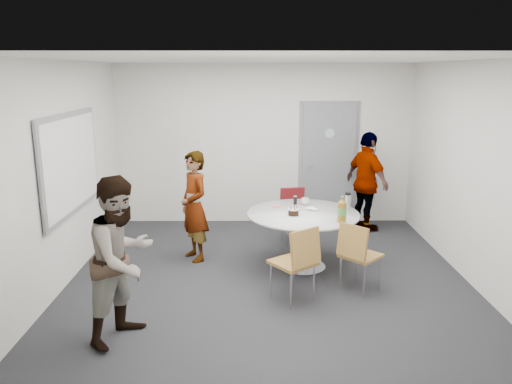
{
  "coord_description": "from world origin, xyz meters",
  "views": [
    {
      "loc": [
        -0.2,
        -5.93,
        2.57
      ],
      "look_at": [
        -0.16,
        0.25,
        1.07
      ],
      "focal_mm": 35.0,
      "sensor_mm": 36.0,
      "label": 1
    }
  ],
  "objects_px": {
    "chair_near_left": "(298,258)",
    "door": "(328,164)",
    "whiteboard": "(71,163)",
    "table": "(305,221)",
    "chair_far": "(294,210)",
    "person_left": "(122,259)",
    "person_main": "(194,206)",
    "person_right": "(367,182)",
    "chair_near_right": "(357,251)"
  },
  "relations": [
    {
      "from": "whiteboard",
      "to": "chair_far",
      "type": "distance_m",
      "value": 3.27
    },
    {
      "from": "chair_near_right",
      "to": "chair_far",
      "type": "distance_m",
      "value": 1.92
    },
    {
      "from": "door",
      "to": "person_left",
      "type": "xyz_separation_m",
      "value": [
        -2.55,
        -3.91,
        -0.21
      ]
    },
    {
      "from": "whiteboard",
      "to": "chair_far",
      "type": "xyz_separation_m",
      "value": [
        2.89,
        1.21,
        -0.94
      ]
    },
    {
      "from": "person_left",
      "to": "person_right",
      "type": "relative_size",
      "value": 1.0
    },
    {
      "from": "chair_near_left",
      "to": "person_main",
      "type": "height_order",
      "value": "person_main"
    },
    {
      "from": "whiteboard",
      "to": "person_right",
      "type": "bearing_deg",
      "value": 23.03
    },
    {
      "from": "chair_far",
      "to": "person_right",
      "type": "xyz_separation_m",
      "value": [
        1.23,
        0.54,
        0.31
      ]
    },
    {
      "from": "person_main",
      "to": "person_left",
      "type": "xyz_separation_m",
      "value": [
        -0.45,
        -2.11,
        0.05
      ]
    },
    {
      "from": "table",
      "to": "chair_far",
      "type": "bearing_deg",
      "value": 93.33
    },
    {
      "from": "person_left",
      "to": "chair_near_right",
      "type": "bearing_deg",
      "value": -39.44
    },
    {
      "from": "chair_near_right",
      "to": "person_right",
      "type": "distance_m",
      "value": 2.46
    },
    {
      "from": "table",
      "to": "person_left",
      "type": "height_order",
      "value": "person_left"
    },
    {
      "from": "whiteboard",
      "to": "person_main",
      "type": "height_order",
      "value": "whiteboard"
    },
    {
      "from": "chair_near_right",
      "to": "chair_far",
      "type": "bearing_deg",
      "value": 153.38
    },
    {
      "from": "table",
      "to": "chair_near_left",
      "type": "bearing_deg",
      "value": -100.13
    },
    {
      "from": "chair_near_right",
      "to": "person_right",
      "type": "height_order",
      "value": "person_right"
    },
    {
      "from": "door",
      "to": "table",
      "type": "height_order",
      "value": "door"
    },
    {
      "from": "chair_far",
      "to": "person_right",
      "type": "distance_m",
      "value": 1.37
    },
    {
      "from": "whiteboard",
      "to": "chair_near_left",
      "type": "height_order",
      "value": "whiteboard"
    },
    {
      "from": "door",
      "to": "table",
      "type": "distance_m",
      "value": 2.26
    },
    {
      "from": "chair_far",
      "to": "person_left",
      "type": "height_order",
      "value": "person_left"
    },
    {
      "from": "whiteboard",
      "to": "person_main",
      "type": "distance_m",
      "value": 1.68
    },
    {
      "from": "whiteboard",
      "to": "person_left",
      "type": "relative_size",
      "value": 1.16
    },
    {
      "from": "door",
      "to": "person_main",
      "type": "relative_size",
      "value": 1.39
    },
    {
      "from": "person_main",
      "to": "chair_near_left",
      "type": "bearing_deg",
      "value": 12.1
    },
    {
      "from": "whiteboard",
      "to": "chair_near_right",
      "type": "relative_size",
      "value": 2.24
    },
    {
      "from": "table",
      "to": "chair_near_left",
      "type": "distance_m",
      "value": 1.07
    },
    {
      "from": "person_main",
      "to": "person_left",
      "type": "bearing_deg",
      "value": -43.21
    },
    {
      "from": "person_right",
      "to": "chair_far",
      "type": "bearing_deg",
      "value": 86.93
    },
    {
      "from": "chair_near_left",
      "to": "whiteboard",
      "type": "bearing_deg",
      "value": 124.57
    },
    {
      "from": "chair_far",
      "to": "person_main",
      "type": "xyz_separation_m",
      "value": [
        -1.43,
        -0.73,
        0.26
      ]
    },
    {
      "from": "door",
      "to": "chair_far",
      "type": "height_order",
      "value": "door"
    },
    {
      "from": "person_main",
      "to": "chair_near_right",
      "type": "bearing_deg",
      "value": 30.57
    },
    {
      "from": "person_main",
      "to": "person_left",
      "type": "distance_m",
      "value": 2.15
    },
    {
      "from": "door",
      "to": "person_right",
      "type": "height_order",
      "value": "door"
    },
    {
      "from": "chair_near_left",
      "to": "door",
      "type": "bearing_deg",
      "value": 38.86
    },
    {
      "from": "person_left",
      "to": "door",
      "type": "bearing_deg",
      "value": -4.85
    },
    {
      "from": "person_main",
      "to": "person_left",
      "type": "height_order",
      "value": "person_left"
    },
    {
      "from": "door",
      "to": "chair_near_right",
      "type": "relative_size",
      "value": 2.5
    },
    {
      "from": "chair_near_right",
      "to": "chair_far",
      "type": "relative_size",
      "value": 1.02
    },
    {
      "from": "door",
      "to": "chair_far",
      "type": "bearing_deg",
      "value": -122.05
    },
    {
      "from": "chair_near_left",
      "to": "chair_far",
      "type": "bearing_deg",
      "value": 49.49
    },
    {
      "from": "table",
      "to": "chair_near_right",
      "type": "bearing_deg",
      "value": -54.31
    },
    {
      "from": "table",
      "to": "person_right",
      "type": "height_order",
      "value": "person_right"
    },
    {
      "from": "chair_near_left",
      "to": "person_right",
      "type": "relative_size",
      "value": 0.55
    },
    {
      "from": "whiteboard",
      "to": "chair_near_right",
      "type": "xyz_separation_m",
      "value": [
        3.49,
        -0.61,
        -0.93
      ]
    },
    {
      "from": "door",
      "to": "chair_far",
      "type": "xyz_separation_m",
      "value": [
        -0.67,
        -1.07,
        -0.52
      ]
    },
    {
      "from": "door",
      "to": "whiteboard",
      "type": "relative_size",
      "value": 1.12
    },
    {
      "from": "whiteboard",
      "to": "table",
      "type": "height_order",
      "value": "whiteboard"
    }
  ]
}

